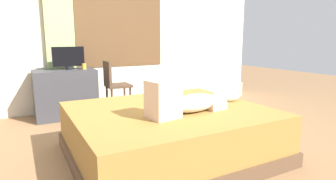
% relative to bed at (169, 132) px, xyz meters
% --- Properties ---
extents(ground_plane, '(16.00, 16.00, 0.00)m').
position_rel_bed_xyz_m(ground_plane, '(0.03, 0.08, -0.25)').
color(ground_plane, olive).
extents(back_wall_with_window, '(6.40, 0.14, 2.90)m').
position_rel_bed_xyz_m(back_wall_with_window, '(0.04, 2.45, 1.20)').
color(back_wall_with_window, beige).
rests_on(back_wall_with_window, ground).
extents(bed, '(1.96, 1.73, 0.50)m').
position_rel_bed_xyz_m(bed, '(0.00, 0.00, 0.00)').
color(bed, brown).
rests_on(bed, ground).
extents(person_lying, '(0.94, 0.38, 0.34)m').
position_rel_bed_xyz_m(person_lying, '(0.07, -0.24, 0.37)').
color(person_lying, silver).
rests_on(person_lying, bed).
extents(cat, '(0.36, 0.12, 0.21)m').
position_rel_bed_xyz_m(cat, '(0.75, -0.05, 0.32)').
color(cat, silver).
rests_on(cat, bed).
extents(desk, '(0.90, 0.56, 0.74)m').
position_rel_bed_xyz_m(desk, '(-0.71, 2.06, 0.12)').
color(desk, '#38383D').
rests_on(desk, ground).
extents(tv_monitor, '(0.48, 0.10, 0.35)m').
position_rel_bed_xyz_m(tv_monitor, '(-0.63, 2.06, 0.67)').
color(tv_monitor, black).
rests_on(tv_monitor, desk).
extents(cup, '(0.07, 0.07, 0.09)m').
position_rel_bed_xyz_m(cup, '(-0.42, 1.98, 0.54)').
color(cup, gold).
rests_on(cup, desk).
extents(chair_by_desk, '(0.39, 0.39, 0.86)m').
position_rel_bed_xyz_m(chair_by_desk, '(0.01, 1.88, 0.26)').
color(chair_by_desk, '#4C3828').
rests_on(chair_by_desk, ground).
extents(curtain_left, '(0.44, 0.06, 2.50)m').
position_rel_bed_xyz_m(curtain_left, '(-0.69, 2.34, 1.00)').
color(curtain_left, '#ADCC75').
rests_on(curtain_left, ground).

